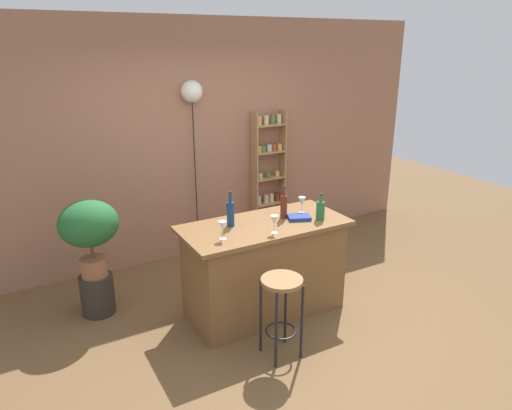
# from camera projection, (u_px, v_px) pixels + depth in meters

# --- Properties ---
(ground) EXTENTS (12.00, 12.00, 0.00)m
(ground) POSITION_uv_depth(u_px,v_px,m) (280.00, 324.00, 4.41)
(ground) COLOR brown
(back_wall) EXTENTS (6.40, 0.10, 2.80)m
(back_wall) POSITION_uv_depth(u_px,v_px,m) (195.00, 141.00, 5.55)
(back_wall) COLOR #9E6B51
(back_wall) RESTS_ON ground
(kitchen_counter) EXTENTS (1.57, 0.73, 0.92)m
(kitchen_counter) POSITION_uv_depth(u_px,v_px,m) (264.00, 268.00, 4.50)
(kitchen_counter) COLOR brown
(kitchen_counter) RESTS_ON ground
(bar_stool) EXTENTS (0.34, 0.34, 0.72)m
(bar_stool) POSITION_uv_depth(u_px,v_px,m) (281.00, 299.00, 3.81)
(bar_stool) COLOR black
(bar_stool) RESTS_ON ground
(spice_shelf) EXTENTS (0.43, 0.16, 1.71)m
(spice_shelf) POSITION_uv_depth(u_px,v_px,m) (269.00, 174.00, 6.03)
(spice_shelf) COLOR #A87F51
(spice_shelf) RESTS_ON ground
(plant_stool) EXTENTS (0.32, 0.32, 0.40)m
(plant_stool) POSITION_uv_depth(u_px,v_px,m) (97.00, 294.00, 4.55)
(plant_stool) COLOR #2D2823
(plant_stool) RESTS_ON ground
(potted_plant) EXTENTS (0.55, 0.49, 0.76)m
(potted_plant) POSITION_uv_depth(u_px,v_px,m) (89.00, 227.00, 4.32)
(potted_plant) COLOR #935B3D
(potted_plant) RESTS_ON plant_stool
(bottle_soda_blue) EXTENTS (0.07, 0.07, 0.32)m
(bottle_soda_blue) POSITION_uv_depth(u_px,v_px,m) (284.00, 206.00, 4.46)
(bottle_soda_blue) COLOR #5B2319
(bottle_soda_blue) RESTS_ON kitchen_counter
(bottle_wine_red) EXTENTS (0.07, 0.07, 0.33)m
(bottle_wine_red) POSITION_uv_depth(u_px,v_px,m) (231.00, 213.00, 4.26)
(bottle_wine_red) COLOR navy
(bottle_wine_red) RESTS_ON kitchen_counter
(bottle_vinegar) EXTENTS (0.08, 0.08, 0.26)m
(bottle_vinegar) POSITION_uv_depth(u_px,v_px,m) (320.00, 210.00, 4.42)
(bottle_vinegar) COLOR #236638
(bottle_vinegar) RESTS_ON kitchen_counter
(wine_glass_left) EXTENTS (0.07, 0.07, 0.16)m
(wine_glass_left) POSITION_uv_depth(u_px,v_px,m) (302.00, 202.00, 4.59)
(wine_glass_left) COLOR silver
(wine_glass_left) RESTS_ON kitchen_counter
(wine_glass_center) EXTENTS (0.07, 0.07, 0.16)m
(wine_glass_center) POSITION_uv_depth(u_px,v_px,m) (223.00, 226.00, 3.97)
(wine_glass_center) COLOR silver
(wine_glass_center) RESTS_ON kitchen_counter
(wine_glass_right) EXTENTS (0.07, 0.07, 0.16)m
(wine_glass_right) POSITION_uv_depth(u_px,v_px,m) (274.00, 221.00, 4.10)
(wine_glass_right) COLOR silver
(wine_glass_right) RESTS_ON kitchen_counter
(cookbook) EXTENTS (0.25, 0.22, 0.03)m
(cookbook) POSITION_uv_depth(u_px,v_px,m) (299.00, 217.00, 4.46)
(cookbook) COLOR navy
(cookbook) RESTS_ON kitchen_counter
(pendant_globe_light) EXTENTS (0.25, 0.25, 2.12)m
(pendant_globe_light) POSITION_uv_depth(u_px,v_px,m) (192.00, 93.00, 5.25)
(pendant_globe_light) COLOR black
(pendant_globe_light) RESTS_ON ground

